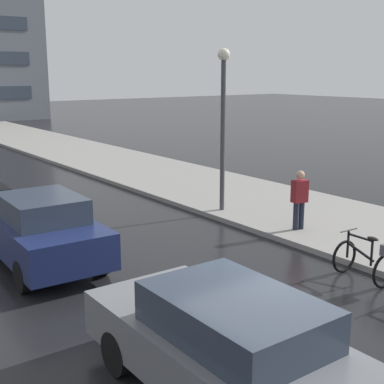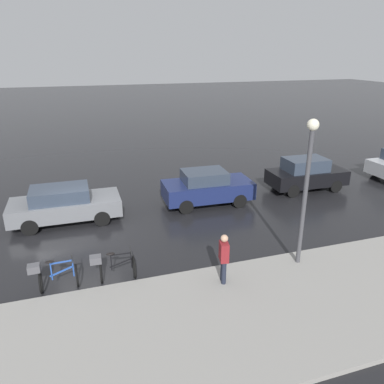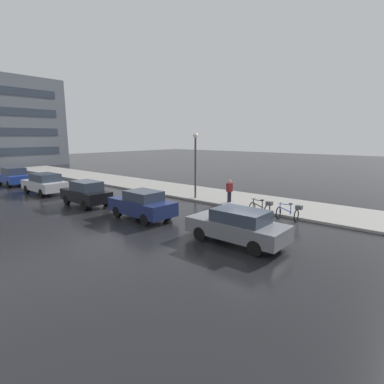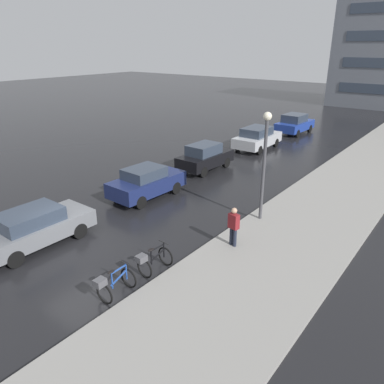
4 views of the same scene
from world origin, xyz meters
name	(u,v)px [view 4 (image 4 of 4)]	position (x,y,z in m)	size (l,w,h in m)	color
ground_plane	(80,251)	(0.00, 0.00, 0.00)	(140.00, 140.00, 0.00)	black
sidewalk_kerb	(327,205)	(6.00, 10.00, 0.07)	(4.80, 60.00, 0.14)	gray
bicycle_nearest	(113,284)	(3.15, -1.07, 0.50)	(0.73, 1.35, 0.99)	black
bicycle_second	(152,261)	(3.18, 0.65, 0.49)	(0.76, 1.35, 0.97)	black
car_grey	(34,227)	(-1.73, -0.70, 0.78)	(1.89, 4.39, 1.51)	slate
car_navy	(146,182)	(-1.76, 5.52, 0.81)	(1.97, 4.10, 1.60)	navy
car_black	(205,157)	(-2.02, 10.96, 0.83)	(1.80, 3.94, 1.66)	black
car_silver	(257,138)	(-1.86, 17.40, 0.84)	(2.00, 4.38, 1.64)	#B2B5BA
car_blue	(294,124)	(-1.79, 24.05, 0.84)	(2.08, 4.17, 1.69)	navy
pedestrian	(234,226)	(4.49, 3.76, 0.96)	(0.44, 0.32, 1.70)	#1E2333
streetlamp	(265,155)	(4.19, 6.53, 3.05)	(0.35, 0.35, 4.83)	#424247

